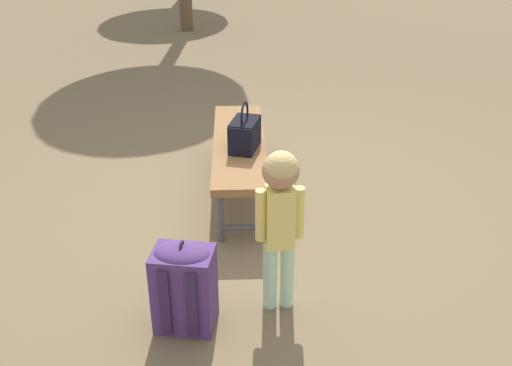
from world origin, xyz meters
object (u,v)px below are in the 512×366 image
object	(u,v)px
park_bench	(239,148)
handbag	(245,133)
child_standing	(280,207)
backpack_large	(184,284)

from	to	relation	value
park_bench	handbag	xyz separation A→B (m)	(0.14, 0.01, 0.18)
park_bench	child_standing	world-z (taller)	child_standing
child_standing	backpack_large	distance (m)	0.67
park_bench	handbag	world-z (taller)	handbag
park_bench	backpack_large	xyz separation A→B (m)	(1.44, -0.69, -0.12)
park_bench	handbag	size ratio (longest dim) A/B	4.48
handbag	child_standing	xyz separation A→B (m)	(1.28, -0.15, 0.09)
backpack_large	child_standing	bearing A→B (deg)	91.06
handbag	backpack_large	world-z (taller)	handbag
park_bench	child_standing	bearing A→B (deg)	-5.65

